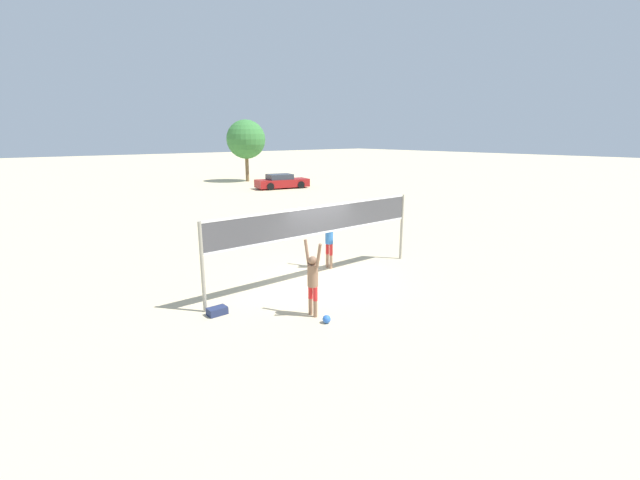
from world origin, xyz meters
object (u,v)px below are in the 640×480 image
Objects in this scene: player_spiker at (313,278)px; parked_car_mid at (282,182)px; gear_bag at (217,311)px; tree_left_cluster at (246,139)px; player_blocker at (329,236)px; volleyball_net at (320,225)px; volleyball at (327,319)px.

player_spiker is 27.82m from parked_car_mid.
gear_bag is 34.13m from tree_left_cluster.
player_spiker is 4.18m from player_blocker.
volleyball_net is 2.92m from player_spiker.
volleyball is at bearing -116.87° from tree_left_cluster.
player_blocker is at bearing -114.69° from tree_left_cluster.
gear_bag is at bearing 130.31° from volleyball.
parked_car_mid is 0.80× the size of tree_left_cluster.
volleyball is at bearing -49.69° from gear_bag.
volleyball_net is 16.08× the size of gear_bag.
gear_bag is 0.10× the size of parked_car_mid.
volleyball_net is at bearing -53.01° from player_blocker.
gear_bag is at bearing -174.15° from volleyball_net.
volleyball_net reaches higher than volleyball.
gear_bag is (-1.90, 2.23, -0.00)m from volleyball.
volleyball_net is 25.09m from parked_car_mid.
volleyball_net is at bearing -109.50° from parked_car_mid.
volleyball is 28.32m from parked_car_mid.
tree_left_cluster is at bearing 64.13° from volleyball_net.
parked_car_mid is at bearing -95.45° from tree_left_cluster.
player_blocker is 23.78m from parked_car_mid.
gear_bag is at bearing -76.09° from player_blocker.
tree_left_cluster is (17.67, 28.91, 4.09)m from gear_bag.
volleyball is 35.15m from tree_left_cluster.
player_blocker is at bearing -46.46° from player_spiker.
player_spiker is (-1.93, -2.05, -0.79)m from volleyball_net.
volleyball_net is 3.67× the size of player_blocker.
player_blocker is 4.73m from volleyball.
tree_left_cluster reaches higher than player_blocker.
player_blocker is (3.03, 2.88, 0.12)m from player_spiker.
volleyball_net is 38.43× the size of volleyball.
player_blocker is 4.38× the size of gear_bag.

